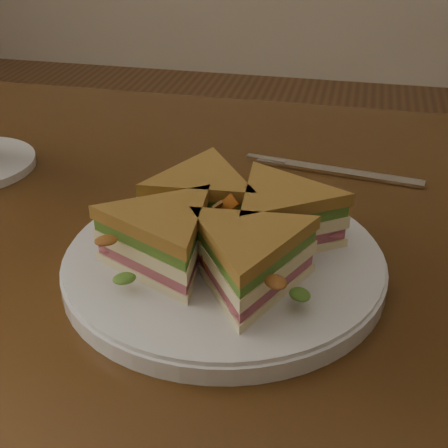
% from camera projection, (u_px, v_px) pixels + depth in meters
% --- Properties ---
extents(table, '(1.20, 0.80, 0.75)m').
position_uv_depth(table, '(204.00, 306.00, 0.68)').
color(table, '#321C0B').
rests_on(table, ground).
extents(plate, '(0.29, 0.29, 0.02)m').
position_uv_depth(plate, '(224.00, 264.00, 0.56)').
color(plate, silver).
rests_on(plate, table).
extents(sandwich_wedges, '(0.26, 0.26, 0.06)m').
position_uv_depth(sandwich_wedges, '(224.00, 229.00, 0.54)').
color(sandwich_wedges, '#FAEDB9').
rests_on(sandwich_wedges, plate).
extents(crisps_mound, '(0.09, 0.09, 0.05)m').
position_uv_depth(crisps_mound, '(224.00, 233.00, 0.55)').
color(crisps_mound, '#B25816').
rests_on(crisps_mound, plate).
extents(spoon, '(0.18, 0.05, 0.01)m').
position_uv_depth(spoon, '(185.00, 187.00, 0.70)').
color(spoon, silver).
rests_on(spoon, table).
extents(knife, '(0.21, 0.05, 0.00)m').
position_uv_depth(knife, '(326.00, 170.00, 0.75)').
color(knife, silver).
rests_on(knife, table).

